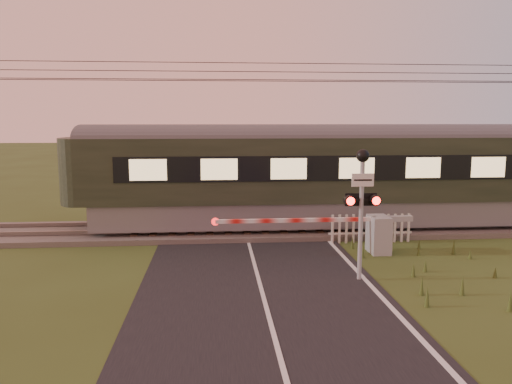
{
  "coord_description": "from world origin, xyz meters",
  "views": [
    {
      "loc": [
        -1.09,
        -11.47,
        4.14
      ],
      "look_at": [
        0.12,
        3.2,
        1.98
      ],
      "focal_mm": 35.0,
      "sensor_mm": 36.0,
      "label": 1
    }
  ],
  "objects": [
    {
      "name": "track_bed",
      "position": [
        0.0,
        6.5,
        0.07
      ],
      "size": [
        140.0,
        3.4,
        0.39
      ],
      "color": "#47423D",
      "rests_on": "ground"
    },
    {
      "name": "picket_fence",
      "position": [
        4.12,
        4.6,
        0.49
      ],
      "size": [
        2.86,
        0.08,
        0.98
      ],
      "color": "silver",
      "rests_on": "ground"
    },
    {
      "name": "crossing_signal",
      "position": [
        2.61,
        0.76,
        2.33
      ],
      "size": [
        0.86,
        0.35,
        3.39
      ],
      "color": "gray",
      "rests_on": "ground"
    },
    {
      "name": "road",
      "position": [
        0.02,
        -0.23,
        0.01
      ],
      "size": [
        6.0,
        140.0,
        0.03
      ],
      "color": "black",
      "rests_on": "ground"
    },
    {
      "name": "boom_gate",
      "position": [
        3.73,
        3.35,
        0.64
      ],
      "size": [
        6.25,
        0.89,
        1.19
      ],
      "color": "gray",
      "rests_on": "ground"
    },
    {
      "name": "overhead_wires",
      "position": [
        0.0,
        6.5,
        5.72
      ],
      "size": [
        120.0,
        0.62,
        0.62
      ],
      "color": "black",
      "rests_on": "ground"
    },
    {
      "name": "ground",
      "position": [
        0.0,
        0.0,
        0.0
      ],
      "size": [
        160.0,
        160.0,
        0.0
      ],
      "primitive_type": "plane",
      "color": "#36441A",
      "rests_on": "ground"
    }
  ]
}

